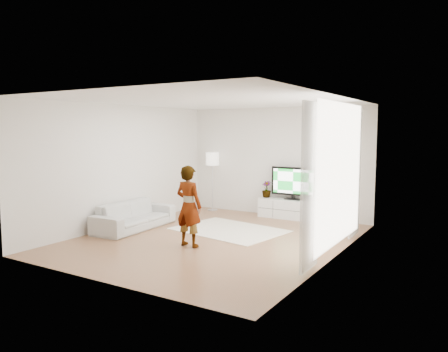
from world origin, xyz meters
The scene contains 17 objects.
floor centered at (0.00, 0.00, 0.00)m, with size 6.00×6.00×0.00m, color #986644.
ceiling centered at (0.00, 0.00, 2.80)m, with size 6.00×6.00×0.00m, color white.
wall_left centered at (-2.50, 0.00, 1.40)m, with size 0.02×6.00×2.80m, color silver.
wall_right centered at (2.50, 0.00, 1.40)m, with size 0.02×6.00×2.80m, color silver.
wall_back centered at (0.00, 3.00, 1.40)m, with size 5.00×0.02×2.80m, color silver.
wall_front centered at (0.00, -3.00, 1.40)m, with size 5.00×0.02×2.80m, color silver.
window centered at (2.48, 0.30, 1.45)m, with size 0.01×2.60×2.50m, color white.
curtain_near centered at (2.40, -1.00, 1.35)m, with size 0.04×0.70×2.60m, color white.
curtain_far centered at (2.40, 1.60, 1.35)m, with size 0.04×0.70×2.60m, color white.
media_console centered at (0.57, 2.76, 0.24)m, with size 1.72×0.49×0.48m.
television centered at (0.57, 2.79, 0.93)m, with size 1.17×0.23×0.81m.
game_console centered at (1.32, 2.76, 0.61)m, with size 0.06×0.18×0.24m.
potted_plant centered at (-0.16, 2.77, 0.70)m, with size 0.24×0.24×0.42m, color #3F7238.
rug centered at (-0.15, 0.84, 0.01)m, with size 2.32×1.67×0.01m, color white.
player centered at (-0.09, -0.74, 0.79)m, with size 0.56×0.37×1.55m, color #334772.
sofa centered at (-2.05, -0.14, 0.30)m, with size 2.09×0.82×0.61m, color #BABAB5.
floor_lamp centered at (-1.79, 2.70, 1.36)m, with size 0.36×0.36×1.61m.
Camera 1 is at (4.73, -7.36, 2.22)m, focal length 35.00 mm.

